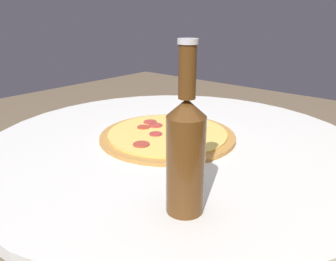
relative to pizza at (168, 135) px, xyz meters
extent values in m
cylinder|color=silver|center=(0.00, 0.02, -0.40)|extent=(0.08, 0.08, 0.73)
cylinder|color=silver|center=(0.00, 0.02, -0.02)|extent=(1.00, 1.00, 0.02)
cylinder|color=#B77F3D|center=(0.00, 0.00, 0.00)|extent=(0.37, 0.37, 0.01)
cylinder|color=#EACC60|center=(0.00, 0.00, 0.01)|extent=(0.32, 0.32, 0.01)
cylinder|color=#B13934|center=(0.04, -0.01, 0.01)|extent=(0.03, 0.03, 0.00)
cylinder|color=#A83130|center=(-0.05, -0.01, 0.01)|extent=(0.04, 0.04, 0.00)
cylinder|color=#B13D31|center=(-0.13, 0.02, 0.01)|extent=(0.04, 0.04, 0.00)
cylinder|color=#B63C35|center=(-0.03, -0.09, 0.01)|extent=(0.04, 0.04, 0.00)
cylinder|color=#AE3C2A|center=(0.02, -0.08, 0.01)|extent=(0.03, 0.03, 0.00)
cylinder|color=#B33D34|center=(-0.01, -0.06, 0.01)|extent=(0.04, 0.04, 0.00)
cylinder|color=#AC382D|center=(-0.08, 0.04, 0.01)|extent=(0.04, 0.04, 0.00)
cylinder|color=#A83832|center=(-0.02, 0.04, 0.01)|extent=(0.03, 0.03, 0.00)
cylinder|color=#A93C2E|center=(0.11, 0.01, 0.01)|extent=(0.04, 0.04, 0.00)
cylinder|color=#563314|center=(0.25, 0.25, 0.08)|extent=(0.06, 0.06, 0.17)
cone|color=#563314|center=(0.25, 0.25, 0.18)|extent=(0.06, 0.06, 0.03)
cylinder|color=#563314|center=(0.25, 0.25, 0.23)|extent=(0.03, 0.03, 0.08)
cylinder|color=silver|center=(0.25, 0.25, 0.28)|extent=(0.03, 0.03, 0.01)
camera|label=1|loc=(0.64, 0.54, 0.31)|focal=35.00mm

